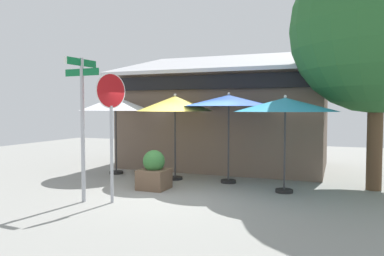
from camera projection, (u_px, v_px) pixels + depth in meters
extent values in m
cube|color=gray|center=(177.00, 197.00, 9.16)|extent=(28.00, 28.00, 0.10)
cube|color=#705B4C|center=(226.00, 121.00, 13.89)|extent=(7.01, 4.25, 3.32)
cube|color=silver|center=(225.00, 62.00, 13.63)|extent=(7.51, 4.86, 1.17)
cube|color=black|center=(207.00, 82.00, 11.80)|extent=(6.41, 0.16, 0.44)
cylinder|color=#A8AAB2|center=(83.00, 131.00, 8.45)|extent=(0.09, 0.09, 3.27)
cube|color=#116B38|center=(82.00, 62.00, 8.37)|extent=(0.09, 0.95, 0.16)
cube|color=#116B38|center=(82.00, 72.00, 8.38)|extent=(0.95, 0.09, 0.16)
cube|color=white|center=(65.00, 60.00, 7.91)|extent=(0.04, 0.06, 0.16)
cylinder|color=#A8AAB2|center=(112.00, 155.00, 8.39)|extent=(0.07, 0.07, 2.20)
cylinder|color=white|center=(111.00, 91.00, 8.32)|extent=(0.28, 0.75, 0.79)
cylinder|color=red|center=(111.00, 91.00, 8.32)|extent=(0.28, 0.71, 0.74)
cylinder|color=black|center=(116.00, 172.00, 12.20)|extent=(0.44, 0.44, 0.08)
cylinder|color=#333335|center=(116.00, 141.00, 12.14)|extent=(0.05, 0.05, 2.12)
cone|color=white|center=(116.00, 104.00, 12.08)|extent=(2.32, 2.32, 0.45)
sphere|color=silver|center=(116.00, 96.00, 12.06)|extent=(0.08, 0.08, 0.08)
cylinder|color=black|center=(175.00, 178.00, 11.22)|extent=(0.44, 0.44, 0.08)
cylinder|color=#333335|center=(175.00, 145.00, 11.16)|extent=(0.05, 0.05, 2.10)
cone|color=#EAD14C|center=(175.00, 104.00, 11.10)|extent=(2.31, 2.31, 0.45)
sphere|color=silver|center=(175.00, 95.00, 11.08)|extent=(0.08, 0.08, 0.08)
cylinder|color=black|center=(228.00, 181.00, 10.71)|extent=(0.44, 0.44, 0.08)
cylinder|color=#333335|center=(228.00, 144.00, 10.65)|extent=(0.05, 0.05, 2.25)
cone|color=#2D56B7|center=(229.00, 101.00, 10.58)|extent=(2.59, 2.59, 0.32)
sphere|color=silver|center=(229.00, 94.00, 10.57)|extent=(0.08, 0.08, 0.08)
cylinder|color=black|center=(284.00, 191.00, 9.47)|extent=(0.44, 0.44, 0.08)
cylinder|color=#333335|center=(285.00, 151.00, 9.42)|extent=(0.05, 0.05, 2.11)
cone|color=#2D99BC|center=(285.00, 105.00, 9.36)|extent=(2.62, 2.62, 0.35)
sphere|color=silver|center=(285.00, 96.00, 9.34)|extent=(0.08, 0.08, 0.08)
cylinder|color=brown|center=(375.00, 141.00, 9.71)|extent=(0.38, 0.38, 2.56)
sphere|color=#28602D|center=(378.00, 27.00, 9.55)|extent=(4.44, 4.44, 4.44)
cube|color=brown|center=(154.00, 179.00, 9.87)|extent=(0.74, 0.74, 0.53)
sphere|color=#387538|center=(154.00, 161.00, 9.84)|extent=(0.58, 0.58, 0.58)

